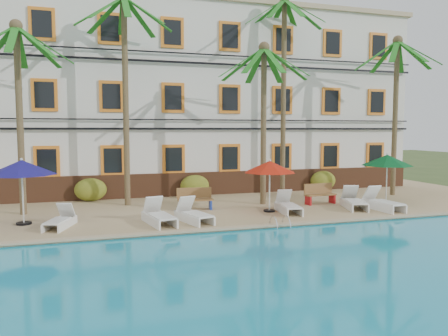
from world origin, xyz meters
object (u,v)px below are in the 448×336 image
object	(u,v)px
lounger_c	(193,214)
palm_c	(264,100)
umbrella_red	(270,167)
lounger_b	(159,216)
palm_b	(125,72)
palm_d	(284,71)
umbrella_green	(387,161)
bench_right	(319,194)
lounger_a	(60,220)
lounger_e	(354,201)
pool_ladder	(280,226)
palm_a	(19,90)
lounger_f	(382,202)
palm_e	(396,94)
umbrella_blue	(22,168)
bench_left	(195,199)
lounger_d	(288,205)

from	to	relation	value
lounger_c	palm_c	bearing A→B (deg)	36.43
umbrella_red	lounger_b	bearing A→B (deg)	-167.73
palm_b	palm_d	xyz separation A→B (m)	(8.09, 0.97, 0.47)
palm_c	umbrella_green	bearing A→B (deg)	-14.76
palm_d	bench_right	xyz separation A→B (m)	(0.38, -3.21, -5.94)
umbrella_red	lounger_a	xyz separation A→B (m)	(-8.14, -0.59, -1.60)
umbrella_red	lounger_e	world-z (taller)	umbrella_red
umbrella_green	pool_ladder	xyz separation A→B (m)	(-6.76, -3.03, -1.98)
palm_b	lounger_b	xyz separation A→B (m)	(0.74, -4.40, -5.63)
palm_d	lounger_a	world-z (taller)	palm_d
bench_right	pool_ladder	distance (m)	5.28
lounger_b	lounger_e	size ratio (longest dim) A/B	0.98
palm_a	lounger_f	distance (m)	15.58
palm_e	umbrella_blue	world-z (taller)	palm_e
umbrella_blue	lounger_e	distance (m)	13.35
palm_b	pool_ladder	xyz separation A→B (m)	(4.80, -6.00, -5.93)
palm_a	lounger_a	xyz separation A→B (m)	(1.58, -3.01, -4.69)
umbrella_blue	lounger_a	bearing A→B (deg)	-35.54
lounger_e	bench_left	size ratio (longest dim) A/B	1.39
lounger_f	bench_left	world-z (taller)	lounger_f
palm_a	umbrella_blue	world-z (taller)	palm_a
palm_b	palm_d	distance (m)	8.17
lounger_b	lounger_c	size ratio (longest dim) A/B	1.03
palm_b	lounger_a	xyz separation A→B (m)	(-2.63, -3.95, -5.67)
umbrella_red	lounger_f	size ratio (longest dim) A/B	1.04
umbrella_blue	bench_right	distance (m)	12.52
lounger_f	bench_left	bearing A→B (deg)	162.66
umbrella_blue	bench_right	bearing A→B (deg)	3.61
umbrella_red	lounger_e	xyz separation A→B (m)	(3.79, -0.38, -1.55)
palm_b	lounger_b	distance (m)	7.18
palm_a	lounger_e	size ratio (longest dim) A/B	3.58
palm_b	lounger_d	world-z (taller)	palm_b
lounger_a	lounger_b	size ratio (longest dim) A/B	0.86
palm_e	lounger_b	xyz separation A→B (m)	(-12.80, -3.49, -4.92)
pool_ladder	palm_e	bearing A→B (deg)	30.24
lounger_b	pool_ladder	world-z (taller)	lounger_b
palm_c	palm_b	bearing A→B (deg)	165.92
palm_e	lounger_e	world-z (taller)	palm_e
lounger_c	bench_left	size ratio (longest dim) A/B	1.32
lounger_b	umbrella_blue	bearing A→B (deg)	163.62
pool_ladder	umbrella_blue	bearing A→B (deg)	161.16
lounger_b	lounger_d	world-z (taller)	lounger_b
lounger_a	bench_left	bearing A→B (deg)	20.37
lounger_d	umbrella_blue	bearing A→B (deg)	175.79
umbrella_blue	umbrella_red	bearing A→B (deg)	-2.03
umbrella_red	pool_ladder	bearing A→B (deg)	-105.12
umbrella_blue	bench_right	xyz separation A→B (m)	(12.39, 0.78, -1.58)
lounger_f	pool_ladder	bearing A→B (deg)	-163.32
umbrella_red	lounger_a	bearing A→B (deg)	-175.85
lounger_c	umbrella_blue	bearing A→B (deg)	166.80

